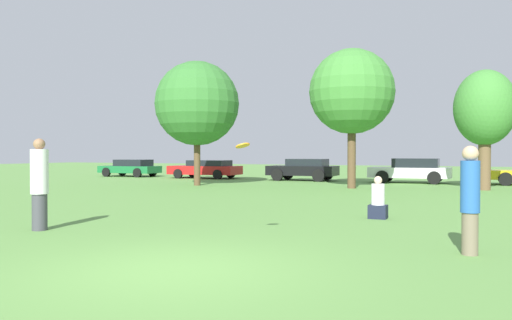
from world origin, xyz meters
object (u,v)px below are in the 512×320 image
person_thrower (39,184)px  frisbee (243,146)px  person_catcher (470,198)px  parked_car_red (206,169)px  tree_2 (485,109)px  tree_0 (197,104)px  tree_1 (352,92)px  parked_car_black (304,169)px  bystander_sitting (378,201)px  parked_car_green (131,168)px  parked_car_white (411,170)px

person_thrower → frisbee: size_ratio=7.25×
person_catcher → parked_car_red: (-16.44, 19.90, -0.30)m
tree_2 → tree_0: bearing=-169.4°
person_catcher → tree_0: size_ratio=0.28×
person_catcher → tree_0: 19.12m
tree_1 → parked_car_black: tree_1 is taller
bystander_sitting → parked_car_green: bearing=141.8°
parked_car_white → tree_0: bearing=33.6°
parked_car_green → parked_car_black: bearing=179.4°
person_thrower → frisbee: (4.58, 0.53, 0.80)m
frisbee → parked_car_red: size_ratio=0.06×
person_catcher → parked_car_red: bearing=-56.8°
person_thrower → person_catcher: person_thrower is taller
person_thrower → tree_1: size_ratio=0.30×
tree_1 → parked_car_black: 7.80m
parked_car_black → parked_car_green: bearing=-0.6°
frisbee → person_catcher: bearing=6.0°
person_thrower → parked_car_red: bearing=104.6°
parked_car_green → parked_car_black: 12.57m
person_catcher → tree_0: bearing=-51.8°
person_catcher → parked_car_white: person_catcher is taller
parked_car_green → parked_car_white: (18.73, 0.20, 0.09)m
tree_2 → parked_car_green: tree_2 is taller
person_thrower → parked_car_white: person_thrower is taller
person_thrower → parked_car_black: bearing=87.3°
frisbee → person_thrower: bearing=-173.4°
person_catcher → tree_2: 16.14m
tree_0 → parked_car_white: bearing=34.7°
tree_1 → parked_car_white: bearing=70.4°
tree_1 → tree_2: tree_1 is taller
frisbee → tree_0: size_ratio=0.04×
parked_car_green → bystander_sitting: bearing=140.7°
frisbee → parked_car_black: bearing=106.1°
parked_car_black → parked_car_red: bearing=-0.5°
tree_1 → person_thrower: bearing=-100.5°
frisbee → parked_car_red: (-12.53, 20.31, -1.17)m
tree_1 → frisbee: bearing=-83.6°
person_catcher → tree_1: tree_1 is taller
tree_2 → parked_car_red: bearing=166.4°
parked_car_black → tree_0: bearing=61.4°
parked_car_white → frisbee: bearing=88.2°
person_thrower → parked_car_black: size_ratio=0.48×
bystander_sitting → tree_0: 14.88m
bystander_sitting → tree_0: size_ratio=0.17×
person_catcher → tree_2: bearing=-96.5°
person_thrower → tree_0: 15.46m
tree_1 → bystander_sitting: bearing=-72.6°
frisbee → tree_1: tree_1 is taller
bystander_sitting → parked_car_white: size_ratio=0.25×
tree_2 → parked_car_green: bearing=170.0°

